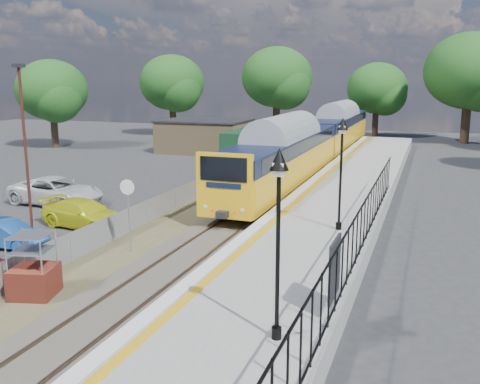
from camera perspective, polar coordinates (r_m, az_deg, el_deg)
The scene contains 17 objects.
ground at distance 19.01m, azimuth -9.04°, elevation -9.77°, with size 120.00×120.00×0.00m, color #2D2D30.
track_bed at distance 27.57m, azimuth -0.23°, elevation -2.50°, with size 5.90×80.00×0.29m.
platform at distance 24.70m, azimuth 8.67°, elevation -3.51°, with size 5.00×70.00×0.90m, color gray.
platform_edge at distance 25.04m, azimuth 4.07°, elevation -2.11°, with size 0.90×70.00×0.01m.
victorian_lamp_south at distance 12.13m, azimuth 4.14°, elevation -0.92°, with size 0.44×0.44×4.60m.
victorian_lamp_north at distance 21.83m, azimuth 10.80°, elevation 4.68°, with size 0.44×0.44×4.60m.
palisade_fence at distance 18.50m, azimuth 12.45°, elevation -4.51°, with size 0.12×26.00×2.00m.
wire_fence at distance 30.94m, azimuth -5.25°, elevation 0.02°, with size 0.06×52.00×1.20m.
outbuilding at distance 50.85m, azimuth -2.99°, elevation 5.82°, with size 10.80×10.10×3.12m.
tree_line at distance 57.85m, azimuth 12.84°, elevation 11.34°, with size 56.80×43.80×11.88m.
train at distance 43.51m, azimuth 8.24°, elevation 5.75°, with size 2.82×40.83×3.51m.
brick_plinth at distance 18.70m, azimuth -21.20°, elevation -7.45°, with size 1.64×1.64×2.16m.
speed_sign at distance 21.91m, azimuth -11.84°, elevation -1.12°, with size 0.62×0.12×3.07m.
carpark_lamp at distance 23.80m, azimuth -21.94°, elevation 4.60°, with size 0.25×0.50×7.59m.
car_blue at distance 24.66m, azimuth -23.71°, elevation -4.11°, with size 1.24×3.56×1.17m, color #1B4FA3.
car_yellow at distance 26.61m, azimuth -16.26°, elevation -2.26°, with size 1.86×4.58×1.33m, color yellow.
car_white at distance 31.92m, azimuth -19.00°, elevation 0.09°, with size 2.55×5.52×1.53m, color silver.
Camera 1 is at (8.67, -15.39, 7.01)m, focal length 40.00 mm.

